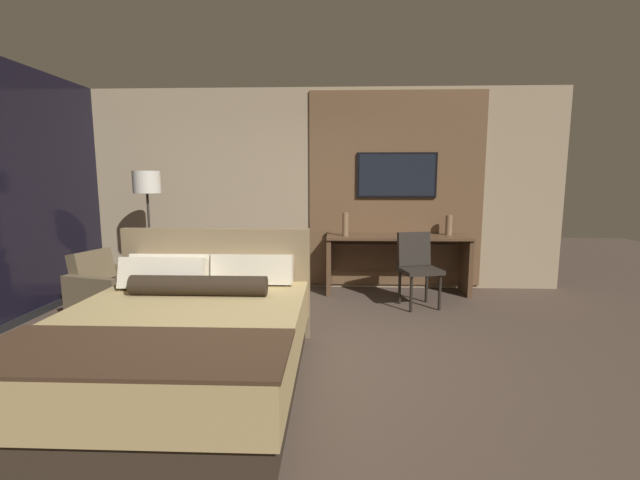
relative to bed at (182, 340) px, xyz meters
The scene contains 10 objects.
ground_plane 0.91m from the bed, 29.05° to the left, with size 16.00×16.00×0.00m, color #4C3D33.
wall_back_tv_panel 3.31m from the bed, 73.08° to the left, with size 7.20×0.09×2.80m.
bed is the anchor object (origin of this frame).
desk 3.39m from the bed, 53.53° to the left, with size 1.92×0.52×0.80m.
tv 3.77m from the bed, 55.52° to the left, with size 1.10×0.04×0.62m.
desk_chair 3.04m from the bed, 44.27° to the left, with size 0.55×0.55×0.90m.
armchair_by_window 2.11m from the bed, 131.65° to the left, with size 0.85×0.88×0.75m.
floor_lamp 2.83m from the bed, 118.13° to the left, with size 0.34×0.34×1.66m.
vase_tall 3.00m from the bed, 63.68° to the left, with size 0.08×0.08×0.32m.
vase_short 3.93m from the bed, 45.66° to the left, with size 0.09×0.09×0.27m.
Camera 1 is at (0.44, -3.49, 1.57)m, focal length 24.00 mm.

